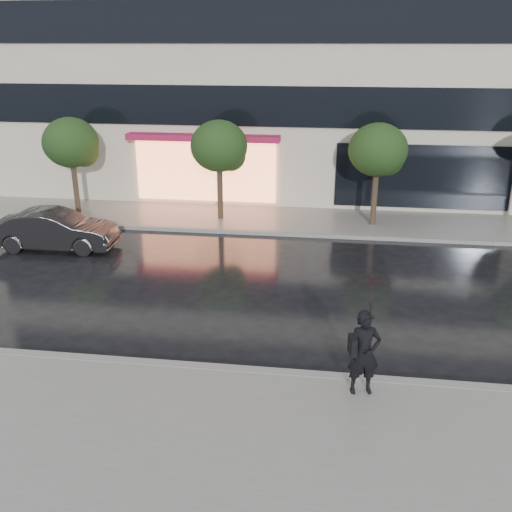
# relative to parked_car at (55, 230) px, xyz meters

# --- Properties ---
(ground) EXTENTS (120.00, 120.00, 0.00)m
(ground) POSITION_rel_parked_car_xyz_m (8.00, -6.00, -0.69)
(ground) COLOR black
(ground) RESTS_ON ground
(sidewalk_near) EXTENTS (60.00, 4.50, 0.12)m
(sidewalk_near) POSITION_rel_parked_car_xyz_m (8.00, -9.25, -0.63)
(sidewalk_near) COLOR slate
(sidewalk_near) RESTS_ON ground
(sidewalk_far) EXTENTS (60.00, 3.50, 0.12)m
(sidewalk_far) POSITION_rel_parked_car_xyz_m (8.00, 4.25, -0.63)
(sidewalk_far) COLOR slate
(sidewalk_far) RESTS_ON ground
(curb_near) EXTENTS (60.00, 0.25, 0.14)m
(curb_near) POSITION_rel_parked_car_xyz_m (8.00, -7.00, -0.62)
(curb_near) COLOR gray
(curb_near) RESTS_ON ground
(curb_far) EXTENTS (60.00, 0.25, 0.14)m
(curb_far) POSITION_rel_parked_car_xyz_m (8.00, 2.50, -0.62)
(curb_far) COLOR gray
(curb_far) RESTS_ON ground
(tree_far_west) EXTENTS (2.20, 2.20, 3.99)m
(tree_far_west) POSITION_rel_parked_car_xyz_m (-0.94, 4.03, 2.23)
(tree_far_west) COLOR #33261C
(tree_far_west) RESTS_ON ground
(tree_mid_west) EXTENTS (2.20, 2.20, 3.99)m
(tree_mid_west) POSITION_rel_parked_car_xyz_m (5.06, 4.03, 2.23)
(tree_mid_west) COLOR #33261C
(tree_mid_west) RESTS_ON ground
(tree_mid_east) EXTENTS (2.20, 2.20, 3.99)m
(tree_mid_east) POSITION_rel_parked_car_xyz_m (11.06, 4.03, 2.23)
(tree_mid_east) COLOR #33261C
(tree_mid_east) RESTS_ON ground
(parked_car) EXTENTS (4.23, 1.62, 1.38)m
(parked_car) POSITION_rel_parked_car_xyz_m (0.00, 0.00, 0.00)
(parked_car) COLOR black
(parked_car) RESTS_ON ground
(pedestrian_with_umbrella) EXTENTS (1.23, 1.24, 2.54)m
(pedestrian_with_umbrella) POSITION_rel_parked_car_xyz_m (10.18, -7.49, 1.11)
(pedestrian_with_umbrella) COLOR black
(pedestrian_with_umbrella) RESTS_ON sidewalk_near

